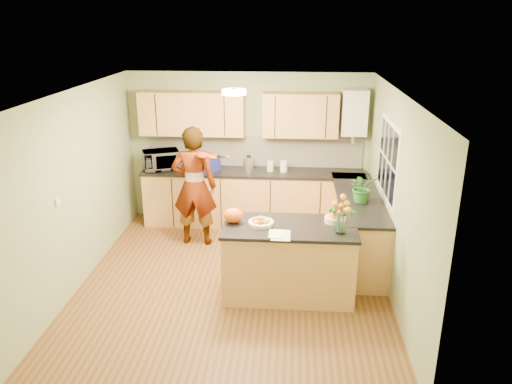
{
  "coord_description": "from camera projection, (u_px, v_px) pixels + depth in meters",
  "views": [
    {
      "loc": [
        0.73,
        -5.85,
        3.36
      ],
      "look_at": [
        0.26,
        0.5,
        1.09
      ],
      "focal_mm": 35.0,
      "sensor_mm": 36.0,
      "label": 1
    }
  ],
  "objects": [
    {
      "name": "ceiling",
      "position": [
        231.0,
        92.0,
        5.84
      ],
      "size": [
        4.0,
        4.5,
        0.02
      ],
      "primitive_type": "cube",
      "color": "white",
      "rests_on": "wall_back"
    },
    {
      "name": "floor",
      "position": [
        234.0,
        280.0,
        6.68
      ],
      "size": [
        4.5,
        4.5,
        0.0
      ],
      "primitive_type": "plane",
      "color": "brown",
      "rests_on": "ground"
    },
    {
      "name": "wall_back",
      "position": [
        249.0,
        148.0,
        8.37
      ],
      "size": [
        4.0,
        0.02,
        2.5
      ],
      "primitive_type": "cube",
      "color": "gray",
      "rests_on": "floor"
    },
    {
      "name": "kettle",
      "position": [
        249.0,
        163.0,
        8.13
      ],
      "size": [
        0.17,
        0.17,
        0.32
      ],
      "rotation": [
        0.0,
        0.0,
        0.0
      ],
      "color": "silver",
      "rests_on": "back_counter"
    },
    {
      "name": "right_counter",
      "position": [
        357.0,
        227.0,
        7.2
      ],
      "size": [
        0.62,
        2.24,
        0.94
      ],
      "color": "tan",
      "rests_on": "floor"
    },
    {
      "name": "blue_box",
      "position": [
        209.0,
        163.0,
        8.17
      ],
      "size": [
        0.39,
        0.34,
        0.26
      ],
      "primitive_type": "cube",
      "rotation": [
        0.0,
        0.0,
        -0.41
      ],
      "color": "navy",
      "rests_on": "back_counter"
    },
    {
      "name": "jar_cream",
      "position": [
        270.0,
        166.0,
        8.14
      ],
      "size": [
        0.14,
        0.14,
        0.17
      ],
      "primitive_type": "cylinder",
      "rotation": [
        0.0,
        0.0,
        0.39
      ],
      "color": "beige",
      "rests_on": "back_counter"
    },
    {
      "name": "orange_bowl",
      "position": [
        334.0,
        218.0,
        6.15
      ],
      "size": [
        0.24,
        0.24,
        0.14
      ],
      "color": "beige",
      "rests_on": "peninsula_island"
    },
    {
      "name": "ceiling_lamp",
      "position": [
        234.0,
        92.0,
        6.13
      ],
      "size": [
        0.3,
        0.3,
        0.07
      ],
      "color": "#FFEABF",
      "rests_on": "ceiling"
    },
    {
      "name": "light_switch",
      "position": [
        58.0,
        202.0,
        5.82
      ],
      "size": [
        0.02,
        0.09,
        0.09
      ],
      "primitive_type": "cube",
      "color": "white",
      "rests_on": "wall_left"
    },
    {
      "name": "fruit_dish",
      "position": [
        261.0,
        221.0,
        6.08
      ],
      "size": [
        0.31,
        0.31,
        0.11
      ],
      "color": "beige",
      "rests_on": "peninsula_island"
    },
    {
      "name": "violinist",
      "position": [
        194.0,
        186.0,
        7.49
      ],
      "size": [
        0.68,
        0.46,
        1.85
      ],
      "primitive_type": "imported",
      "rotation": [
        0.0,
        0.0,
        3.12
      ],
      "color": "tan",
      "rests_on": "floor"
    },
    {
      "name": "papers",
      "position": [
        281.0,
        235.0,
        5.79
      ],
      "size": [
        0.22,
        0.3,
        0.01
      ],
      "primitive_type": "cube",
      "color": "white",
      "rests_on": "peninsula_island"
    },
    {
      "name": "splashback",
      "position": [
        254.0,
        151.0,
        8.37
      ],
      "size": [
        3.6,
        0.02,
        0.52
      ],
      "primitive_type": "cube",
      "color": "white",
      "rests_on": "back_counter"
    },
    {
      "name": "window_right",
      "position": [
        387.0,
        160.0,
        6.58
      ],
      "size": [
        0.01,
        1.3,
        1.05
      ],
      "color": "white",
      "rests_on": "wall_right"
    },
    {
      "name": "potted_plant",
      "position": [
        363.0,
        187.0,
        6.75
      ],
      "size": [
        0.45,
        0.42,
        0.43
      ],
      "primitive_type": "imported",
      "rotation": [
        0.0,
        0.0,
        0.25
      ],
      "color": "#297025",
      "rests_on": "right_counter"
    },
    {
      "name": "wall_right",
      "position": [
        394.0,
        197.0,
        6.12
      ],
      "size": [
        0.02,
        4.5,
        2.5
      ],
      "primitive_type": "cube",
      "color": "gray",
      "rests_on": "floor"
    },
    {
      "name": "boiler",
      "position": [
        354.0,
        113.0,
        7.89
      ],
      "size": [
        0.4,
        0.3,
        0.86
      ],
      "color": "white",
      "rests_on": "wall_back"
    },
    {
      "name": "microwave",
      "position": [
        161.0,
        160.0,
        8.22
      ],
      "size": [
        0.67,
        0.57,
        0.32
      ],
      "primitive_type": "imported",
      "rotation": [
        0.0,
        0.0,
        0.39
      ],
      "color": "white",
      "rests_on": "back_counter"
    },
    {
      "name": "wall_front",
      "position": [
        201.0,
        283.0,
        4.14
      ],
      "size": [
        4.0,
        0.02,
        2.5
      ],
      "primitive_type": "cube",
      "color": "gray",
      "rests_on": "floor"
    },
    {
      "name": "violin",
      "position": [
        204.0,
        155.0,
        7.09
      ],
      "size": [
        0.68,
        0.59,
        0.17
      ],
      "primitive_type": null,
      "rotation": [
        0.17,
        0.0,
        -0.61
      ],
      "color": "#581705",
      "rests_on": "violinist"
    },
    {
      "name": "upper_cabinets",
      "position": [
        237.0,
        114.0,
        8.02
      ],
      "size": [
        3.2,
        0.34,
        0.7
      ],
      "color": "tan",
      "rests_on": "wall_back"
    },
    {
      "name": "back_counter",
      "position": [
        253.0,
        198.0,
        8.34
      ],
      "size": [
        3.64,
        0.62,
        0.94
      ],
      "color": "tan",
      "rests_on": "floor"
    },
    {
      "name": "jar_white",
      "position": [
        284.0,
        166.0,
        8.1
      ],
      "size": [
        0.15,
        0.15,
        0.19
      ],
      "primitive_type": "cylinder",
      "rotation": [
        0.0,
        0.0,
        0.32
      ],
      "color": "white",
      "rests_on": "back_counter"
    },
    {
      "name": "orange_bag",
      "position": [
        233.0,
        215.0,
        6.13
      ],
      "size": [
        0.28,
        0.25,
        0.18
      ],
      "primitive_type": "ellipsoid",
      "rotation": [
        0.0,
        0.0,
        -0.2
      ],
      "color": "#E55612",
      "rests_on": "peninsula_island"
    },
    {
      "name": "flower_vase",
      "position": [
        342.0,
        206.0,
        5.74
      ],
      "size": [
        0.28,
        0.28,
        0.52
      ],
      "rotation": [
        0.0,
        0.0,
        0.31
      ],
      "color": "silver",
      "rests_on": "peninsula_island"
    },
    {
      "name": "wall_left",
      "position": [
        78.0,
        189.0,
        6.4
      ],
      "size": [
        0.02,
        4.5,
        2.5
      ],
      "primitive_type": "cube",
      "color": "gray",
      "rests_on": "floor"
    },
    {
      "name": "peninsula_island",
      "position": [
        289.0,
        260.0,
        6.22
      ],
      "size": [
        1.63,
        0.84,
        0.93
      ],
      "color": "tan",
      "rests_on": "floor"
    }
  ]
}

